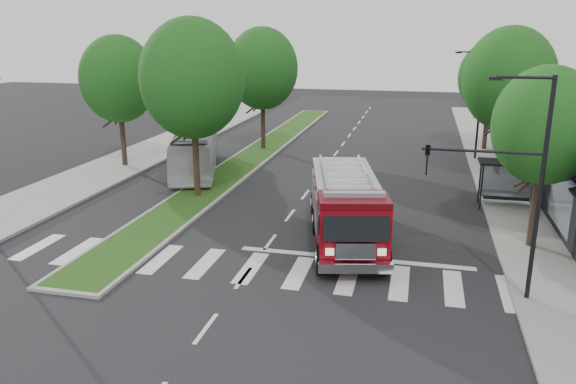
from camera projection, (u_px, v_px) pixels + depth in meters
name	position (u px, v px, depth m)	size (l,w,h in m)	color
ground	(270.00, 242.00, 25.78)	(140.00, 140.00, 0.00)	black
sidewalk_right	(525.00, 198.00, 32.32)	(5.00, 80.00, 0.15)	gray
sidewalk_left	(104.00, 172.00, 38.35)	(5.00, 80.00, 0.15)	gray
median	(256.00, 154.00, 43.92)	(3.00, 50.00, 0.15)	gray
bus_shelter	(509.00, 171.00, 30.33)	(3.20, 1.60, 2.61)	black
tree_right_near	(545.00, 126.00, 23.56)	(4.40, 4.40, 8.05)	black
tree_right_mid	(509.00, 79.00, 34.51)	(5.60, 5.60, 9.72)	black
tree_right_far	(491.00, 77.00, 44.03)	(5.00, 5.00, 8.73)	black
tree_median_near	(192.00, 79.00, 30.85)	(5.80, 5.80, 10.16)	black
tree_median_far	(262.00, 69.00, 44.02)	(5.60, 5.60, 9.72)	black
tree_left_mid	(118.00, 79.00, 38.42)	(5.20, 5.20, 9.16)	black
streetlight_right_near	(514.00, 174.00, 19.07)	(4.08, 0.22, 8.00)	black
streetlight_right_far	(478.00, 100.00, 40.93)	(2.11, 0.20, 8.00)	black
fire_engine	(346.00, 208.00, 25.60)	(4.84, 9.89, 3.30)	#50040A
city_bus	(195.00, 150.00, 38.34)	(2.58, 11.01, 3.07)	silver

